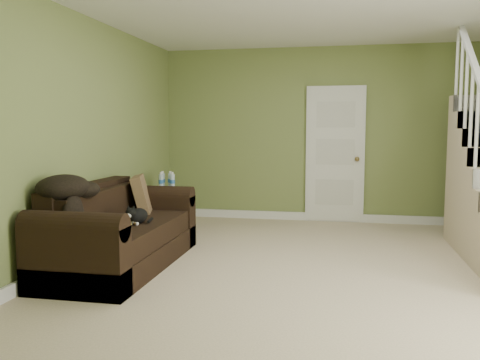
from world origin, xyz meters
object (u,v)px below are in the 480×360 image
at_px(cat, 137,216).
at_px(banana, 127,225).
at_px(side_table, 168,209).
at_px(sofa, 118,235).

distance_m(cat, banana, 0.23).
bearing_deg(side_table, banana, -81.28).
xyz_separation_m(sofa, banana, (0.22, -0.28, 0.16)).
distance_m(side_table, cat, 1.88).
bearing_deg(banana, sofa, 128.20).
distance_m(sofa, cat, 0.32).
height_order(side_table, cat, side_table).
relative_size(sofa, banana, 11.56).
relative_size(side_table, cat, 1.88).
bearing_deg(banana, side_table, 97.85).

